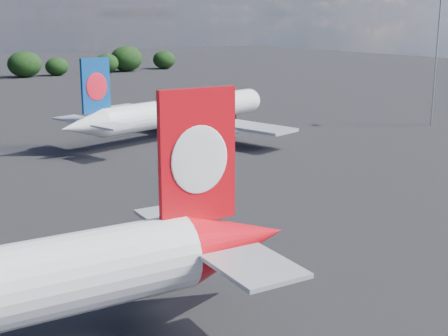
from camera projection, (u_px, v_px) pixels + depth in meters
china_southern_airliner at (177, 112)px, 105.66m from camera, size 43.72×41.81×14.36m
floodlight_mast_near at (438, 42)px, 114.95m from camera, size 1.60×1.60×24.48m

